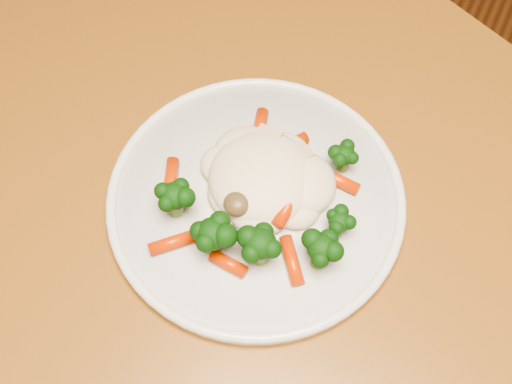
% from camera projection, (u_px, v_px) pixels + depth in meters
% --- Properties ---
extents(dining_table, '(1.35, 1.15, 0.75)m').
position_uv_depth(dining_table, '(236.00, 278.00, 0.68)').
color(dining_table, '#935B22').
rests_on(dining_table, ground).
extents(plate, '(0.28, 0.28, 0.01)m').
position_uv_depth(plate, '(256.00, 199.00, 0.60)').
color(plate, white).
rests_on(plate, dining_table).
extents(meal, '(0.19, 0.19, 0.05)m').
position_uv_depth(meal, '(261.00, 192.00, 0.58)').
color(meal, '#F3E5C3').
rests_on(meal, plate).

